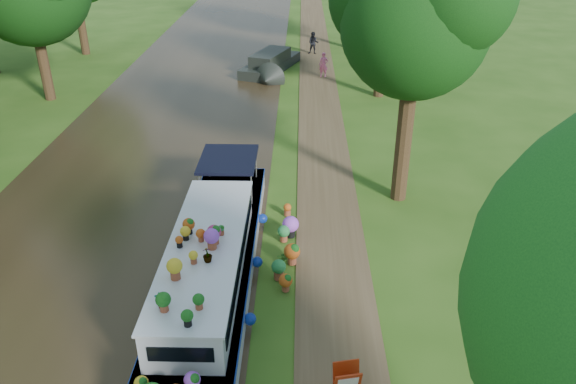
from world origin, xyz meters
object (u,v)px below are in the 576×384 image
Objects in this scene: plant_boat at (207,276)px; second_boat at (270,64)px; pedestrian_dark at (313,43)px; pedestrian_pink at (324,65)px.

plant_boat reaches higher than second_boat.
plant_boat is 27.58m from pedestrian_dark.
pedestrian_pink is at bearing -77.47° from pedestrian_dark.
second_boat is 4.72× the size of pedestrian_pink.
pedestrian_pink is at bearing 80.05° from plant_boat.
plant_boat reaches higher than pedestrian_dark.
second_boat is 5.35m from pedestrian_dark.
plant_boat is at bearing -89.55° from pedestrian_dark.
pedestrian_dark is (2.79, 4.56, 0.27)m from second_boat.
plant_boat is at bearing -89.74° from pedestrian_pink.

